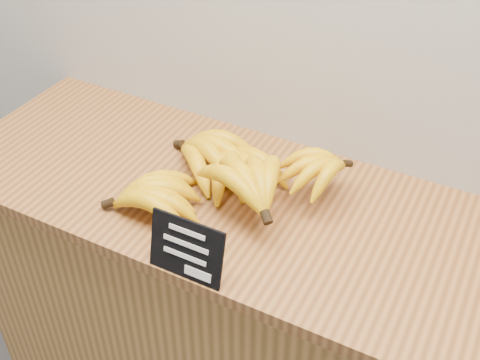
% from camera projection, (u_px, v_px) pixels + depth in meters
% --- Properties ---
extents(counter, '(1.39, 0.50, 0.90)m').
position_uv_depth(counter, '(249.00, 335.00, 1.63)').
color(counter, '#A87636').
rests_on(counter, ground).
extents(counter_top, '(1.47, 0.54, 0.03)m').
position_uv_depth(counter_top, '(250.00, 205.00, 1.34)').
color(counter_top, '#9A612F').
rests_on(counter_top, counter).
extents(chalkboard_sign, '(0.15, 0.04, 0.12)m').
position_uv_depth(chalkboard_sign, '(186.00, 249.00, 1.12)').
color(chalkboard_sign, black).
rests_on(chalkboard_sign, counter_top).
extents(banana_pile, '(0.50, 0.38, 0.13)m').
position_uv_depth(banana_pile, '(230.00, 171.00, 1.32)').
color(banana_pile, '#E6B409').
rests_on(banana_pile, counter_top).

